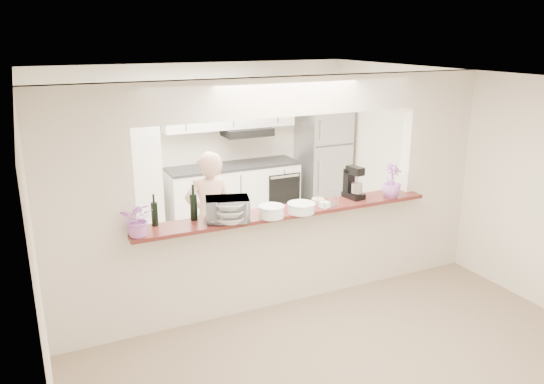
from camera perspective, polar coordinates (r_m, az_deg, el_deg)
floor at (r=6.19m, az=1.31°, el=-11.40°), size 6.00×6.00×0.00m
tile_overlay at (r=7.47m, az=-4.04°, el=-6.29°), size 5.00×2.90×0.01m
partition at (r=5.65m, az=1.41°, el=1.99°), size 5.00×0.15×2.50m
bar_counter at (r=5.94m, az=1.37°, el=-6.52°), size 3.40×0.38×1.09m
kitchen_cabinets at (r=8.17m, az=-8.41°, el=2.75°), size 3.15×0.62×2.25m
refrigerator at (r=9.02m, az=5.48°, el=3.35°), size 0.75×0.70×1.70m
flower_left at (r=5.08m, az=-14.18°, el=-2.83°), size 0.39×0.37×0.34m
wine_bottle_a at (r=5.34m, az=-12.52°, el=-2.27°), size 0.06×0.06×0.32m
wine_bottle_b at (r=5.43m, az=-8.43°, el=-1.52°), size 0.07×0.07×0.37m
toaster_oven at (r=5.37m, az=-4.82°, el=-1.88°), size 0.50×0.41×0.24m
serving_bowls at (r=5.31m, az=-4.55°, el=-2.24°), size 0.38×0.38×0.21m
plate_stack_a at (r=5.48m, az=-0.06°, el=-2.10°), size 0.27×0.27×0.12m
plate_stack_b at (r=5.63m, az=3.16°, el=-1.70°), size 0.30×0.30×0.10m
red_bowl at (r=5.66m, az=0.16°, el=-1.73°), size 0.16×0.16×0.07m
tan_bowl at (r=5.91m, az=4.99°, el=-1.03°), size 0.15×0.15×0.07m
utensil_caddy at (r=5.82m, az=6.02°, el=-0.82°), size 0.23×0.17×0.20m
stand_mixer at (r=6.17m, az=8.73°, el=0.89°), size 0.19×0.27×0.37m
flower_right at (r=6.26m, az=12.73°, el=1.19°), size 0.25×0.25×0.40m
person at (r=6.34m, az=-6.64°, el=-2.85°), size 0.66×0.51×1.62m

